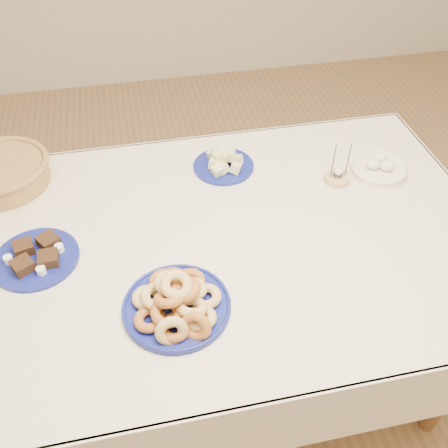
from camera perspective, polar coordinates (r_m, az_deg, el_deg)
The scene contains 8 objects.
ground at distance 2.13m, azimuth -0.29°, elevation -15.83°, with size 5.00×5.00×0.00m, color olive.
dining_table at distance 1.61m, azimuth -0.37°, elevation -4.10°, with size 1.71×1.11×0.75m.
donut_platter at distance 1.33m, azimuth -5.43°, elevation -8.97°, with size 0.32×0.32×0.13m.
melon_plate at distance 1.78m, azimuth -0.04°, elevation 7.02°, with size 0.25×0.25×0.08m.
brownie_plate at distance 1.55m, azimuth -20.69°, elevation -3.54°, with size 0.32×0.32×0.04m.
wicker_basket at distance 1.86m, azimuth -24.16°, elevation 5.43°, with size 0.43×0.43×0.09m.
candle_holder at distance 1.77m, azimuth 12.83°, elevation 5.22°, with size 0.09×0.09×0.15m.
egg_bowl at distance 1.84m, azimuth 17.25°, elevation 6.14°, with size 0.23×0.23×0.06m.
Camera 1 is at (-0.21, -1.06, 1.84)m, focal length 40.00 mm.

